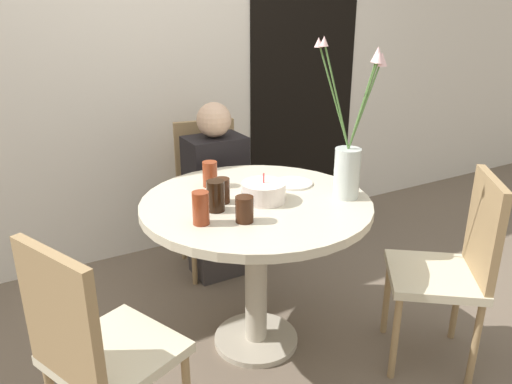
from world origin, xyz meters
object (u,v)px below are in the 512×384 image
object	(u,v)px
chair_far_back	(210,186)
chair_left_flank	(94,346)
birthday_cake	(264,192)
drink_glass_4	(210,174)
drink_glass_3	(216,196)
chair_near_front	(454,261)
drink_glass_2	(222,191)
side_plate	(292,183)
flower_vase	(350,155)
drink_glass_1	(201,208)
drink_glass_0	(244,209)
person_woman	(216,198)

from	to	relation	value
chair_far_back	chair_left_flank	bearing A→B (deg)	-118.21
birthday_cake	drink_glass_4	size ratio (longest dim) A/B	1.60
chair_far_back	drink_glass_3	bearing A→B (deg)	-101.92
chair_near_front	drink_glass_4	size ratio (longest dim) A/B	7.45
chair_near_front	drink_glass_2	world-z (taller)	chair_near_front
birthday_cake	drink_glass_4	distance (m)	0.32
side_plate	flower_vase	bearing A→B (deg)	-64.96
chair_near_front	side_plate	xyz separation A→B (m)	(-0.45, 0.64, 0.25)
drink_glass_1	side_plate	bearing A→B (deg)	20.09
drink_glass_0	person_woman	size ratio (longest dim) A/B	0.10
chair_far_back	birthday_cake	world-z (taller)	chair_far_back
drink_glass_2	drink_glass_3	xyz separation A→B (m)	(-0.07, -0.07, 0.01)
birthday_cake	person_woman	world-z (taller)	person_woman
flower_vase	person_woman	world-z (taller)	flower_vase
chair_far_back	drink_glass_2	size ratio (longest dim) A/B	8.27
drink_glass_0	person_woman	bearing A→B (deg)	72.08
chair_left_flank	drink_glass_0	distance (m)	0.75
birthday_cake	drink_glass_3	size ratio (longest dim) A/B	1.47
chair_near_front	drink_glass_4	world-z (taller)	chair_near_front
chair_left_flank	chair_near_front	world-z (taller)	same
flower_vase	drink_glass_0	xyz separation A→B (m)	(-0.54, -0.01, -0.15)
birthday_cake	drink_glass_0	world-z (taller)	birthday_cake
flower_vase	drink_glass_3	bearing A→B (deg)	165.95
birthday_cake	flower_vase	xyz separation A→B (m)	(0.36, -0.15, 0.16)
birthday_cake	drink_glass_0	bearing A→B (deg)	-139.04
chair_near_front	flower_vase	bearing A→B (deg)	-101.76
chair_left_flank	drink_glass_4	distance (m)	1.00
drink_glass_3	drink_glass_1	bearing A→B (deg)	-139.40
drink_glass_0	side_plate	bearing A→B (deg)	33.74
chair_near_front	person_woman	world-z (taller)	person_woman
chair_far_back	drink_glass_2	distance (m)	0.93
chair_far_back	person_woman	size ratio (longest dim) A/B	0.85
chair_near_front	drink_glass_0	bearing A→B (deg)	-75.35
chair_far_back	birthday_cake	bearing A→B (deg)	-88.11
side_plate	person_woman	distance (m)	0.69
flower_vase	drink_glass_4	distance (m)	0.67
drink_glass_0	drink_glass_2	world-z (taller)	drink_glass_2
drink_glass_2	chair_near_front	bearing A→B (deg)	-35.02
drink_glass_0	drink_glass_3	xyz separation A→B (m)	(-0.05, 0.16, 0.01)
side_plate	drink_glass_3	size ratio (longest dim) A/B	1.47
chair_left_flank	person_woman	xyz separation A→B (m)	(0.96, 1.07, -0.02)
chair_left_flank	drink_glass_1	size ratio (longest dim) A/B	6.76
flower_vase	birthday_cake	bearing A→B (deg)	157.92
flower_vase	drink_glass_0	size ratio (longest dim) A/B	6.55
chair_far_back	side_plate	bearing A→B (deg)	-72.34
chair_near_front	drink_glass_3	size ratio (longest dim) A/B	6.85
drink_glass_1	drink_glass_4	xyz separation A→B (m)	(0.22, 0.39, -0.01)
birthday_cake	chair_far_back	bearing A→B (deg)	81.23
chair_near_front	person_woman	xyz separation A→B (m)	(-0.58, 1.27, -0.02)
drink_glass_2	person_woman	size ratio (longest dim) A/B	0.10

